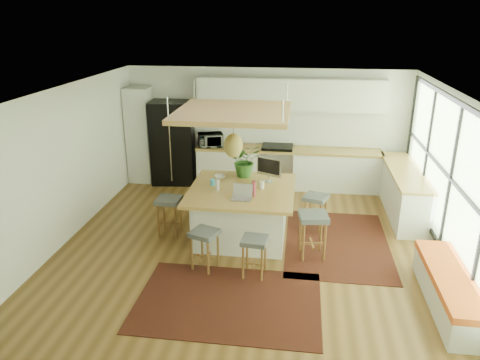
# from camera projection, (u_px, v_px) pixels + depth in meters

# --- Properties ---
(floor) EXTENTS (7.00, 7.00, 0.00)m
(floor) POSITION_uv_depth(u_px,v_px,m) (248.00, 250.00, 7.91)
(floor) COLOR brown
(floor) RESTS_ON ground
(ceiling) EXTENTS (7.00, 7.00, 0.00)m
(ceiling) POSITION_uv_depth(u_px,v_px,m) (249.00, 93.00, 6.98)
(ceiling) COLOR white
(ceiling) RESTS_ON ground
(wall_back) EXTENTS (6.50, 0.00, 6.50)m
(wall_back) POSITION_uv_depth(u_px,v_px,m) (266.00, 127.00, 10.70)
(wall_back) COLOR white
(wall_back) RESTS_ON ground
(wall_front) EXTENTS (6.50, 0.00, 6.50)m
(wall_front) POSITION_uv_depth(u_px,v_px,m) (202.00, 304.00, 4.19)
(wall_front) COLOR white
(wall_front) RESTS_ON ground
(wall_left) EXTENTS (0.00, 7.00, 7.00)m
(wall_left) POSITION_uv_depth(u_px,v_px,m) (60.00, 168.00, 7.86)
(wall_left) COLOR white
(wall_left) RESTS_ON ground
(wall_right) EXTENTS (0.00, 7.00, 7.00)m
(wall_right) POSITION_uv_depth(u_px,v_px,m) (458.00, 186.00, 7.03)
(wall_right) COLOR white
(wall_right) RESTS_ON ground
(window_wall) EXTENTS (0.10, 6.20, 2.60)m
(window_wall) POSITION_uv_depth(u_px,v_px,m) (456.00, 183.00, 7.01)
(window_wall) COLOR black
(window_wall) RESTS_ON wall_right
(pantry) EXTENTS (0.55, 0.60, 2.25)m
(pantry) POSITION_uv_depth(u_px,v_px,m) (141.00, 135.00, 10.85)
(pantry) COLOR silver
(pantry) RESTS_ON floor
(back_counter_base) EXTENTS (4.20, 0.60, 0.88)m
(back_counter_base) POSITION_uv_depth(u_px,v_px,m) (288.00, 169.00, 10.64)
(back_counter_base) COLOR silver
(back_counter_base) RESTS_ON floor
(back_counter_top) EXTENTS (4.24, 0.64, 0.05)m
(back_counter_top) POSITION_uv_depth(u_px,v_px,m) (288.00, 150.00, 10.48)
(back_counter_top) COLOR #A27C39
(back_counter_top) RESTS_ON back_counter_base
(backsplash) EXTENTS (4.20, 0.02, 0.80)m
(backsplash) POSITION_uv_depth(u_px,v_px,m) (289.00, 128.00, 10.61)
(backsplash) COLOR white
(backsplash) RESTS_ON wall_back
(upper_cabinets) EXTENTS (4.20, 0.34, 0.70)m
(upper_cabinets) POSITION_uv_depth(u_px,v_px,m) (290.00, 94.00, 10.18)
(upper_cabinets) COLOR silver
(upper_cabinets) RESTS_ON wall_back
(range) EXTENTS (0.76, 0.62, 1.00)m
(range) POSITION_uv_depth(u_px,v_px,m) (277.00, 166.00, 10.65)
(range) COLOR #A5A5AA
(range) RESTS_ON floor
(right_counter_base) EXTENTS (0.60, 2.50, 0.88)m
(right_counter_base) POSITION_uv_depth(u_px,v_px,m) (403.00, 193.00, 9.24)
(right_counter_base) COLOR silver
(right_counter_base) RESTS_ON floor
(right_counter_top) EXTENTS (0.64, 2.54, 0.05)m
(right_counter_top) POSITION_uv_depth(u_px,v_px,m) (406.00, 171.00, 9.08)
(right_counter_top) COLOR #A27C39
(right_counter_top) RESTS_ON right_counter_base
(window_bench) EXTENTS (0.52, 2.00, 0.50)m
(window_bench) POSITION_uv_depth(u_px,v_px,m) (448.00, 290.00, 6.33)
(window_bench) COLOR silver
(window_bench) RESTS_ON floor
(ceiling_panel) EXTENTS (1.86, 1.86, 0.80)m
(ceiling_panel) POSITION_uv_depth(u_px,v_px,m) (233.00, 128.00, 7.61)
(ceiling_panel) COLOR #A27C39
(ceiling_panel) RESTS_ON ceiling
(rug_near) EXTENTS (2.60, 1.80, 0.01)m
(rug_near) POSITION_uv_depth(u_px,v_px,m) (228.00, 301.00, 6.50)
(rug_near) COLOR black
(rug_near) RESTS_ON floor
(rug_right) EXTENTS (1.80, 2.60, 0.01)m
(rug_right) POSITION_uv_depth(u_px,v_px,m) (337.00, 243.00, 8.14)
(rug_right) COLOR black
(rug_right) RESTS_ON floor
(fridge) EXTENTS (1.05, 0.86, 1.96)m
(fridge) POSITION_uv_depth(u_px,v_px,m) (173.00, 145.00, 10.82)
(fridge) COLOR black
(fridge) RESTS_ON floor
(island) EXTENTS (1.85, 1.85, 0.93)m
(island) POSITION_uv_depth(u_px,v_px,m) (242.00, 213.00, 8.26)
(island) COLOR #A27C39
(island) RESTS_ON floor
(stool_near_left) EXTENTS (0.50, 0.50, 0.66)m
(stool_near_left) POSITION_uv_depth(u_px,v_px,m) (205.00, 249.00, 7.23)
(stool_near_left) COLOR #414548
(stool_near_left) RESTS_ON floor
(stool_near_right) EXTENTS (0.42, 0.42, 0.64)m
(stool_near_right) POSITION_uv_depth(u_px,v_px,m) (254.00, 255.00, 7.03)
(stool_near_right) COLOR #414548
(stool_near_right) RESTS_ON floor
(stool_right_front) EXTENTS (0.52, 0.52, 0.77)m
(stool_right_front) POSITION_uv_depth(u_px,v_px,m) (312.00, 237.00, 7.60)
(stool_right_front) COLOR #414548
(stool_right_front) RESTS_ON floor
(stool_right_back) EXTENTS (0.52, 0.52, 0.68)m
(stool_right_back) POSITION_uv_depth(u_px,v_px,m) (315.00, 212.00, 8.56)
(stool_right_back) COLOR #414548
(stool_right_back) RESTS_ON floor
(stool_left_side) EXTENTS (0.44, 0.44, 0.72)m
(stool_left_side) POSITION_uv_depth(u_px,v_px,m) (170.00, 216.00, 8.37)
(stool_left_side) COLOR #414548
(stool_left_side) RESTS_ON floor
(laptop) EXTENTS (0.35, 0.37, 0.25)m
(laptop) POSITION_uv_depth(u_px,v_px,m) (241.00, 193.00, 7.59)
(laptop) COLOR #A5A5AA
(laptop) RESTS_ON island
(monitor) EXTENTS (0.53, 0.37, 0.46)m
(monitor) POSITION_uv_depth(u_px,v_px,m) (269.00, 168.00, 8.34)
(monitor) COLOR #A5A5AA
(monitor) RESTS_ON island
(microwave) EXTENTS (0.63, 0.47, 0.38)m
(microwave) POSITION_uv_depth(u_px,v_px,m) (211.00, 139.00, 10.60)
(microwave) COLOR #A5A5AA
(microwave) RESTS_ON back_counter_top
(island_plant) EXTENTS (0.79, 0.81, 0.49)m
(island_plant) POSITION_uv_depth(u_px,v_px,m) (245.00, 164.00, 8.64)
(island_plant) COLOR #1E4C19
(island_plant) RESTS_ON island
(island_bowl) EXTENTS (0.26, 0.26, 0.05)m
(island_bowl) POSITION_uv_depth(u_px,v_px,m) (220.00, 177.00, 8.61)
(island_bowl) COLOR silver
(island_bowl) RESTS_ON island
(island_bottle_0) EXTENTS (0.07, 0.07, 0.19)m
(island_bottle_0) POSITION_uv_depth(u_px,v_px,m) (212.00, 180.00, 8.23)
(island_bottle_0) COLOR #369ED8
(island_bottle_0) RESTS_ON island
(island_bottle_1) EXTENTS (0.07, 0.07, 0.19)m
(island_bottle_1) POSITION_uv_depth(u_px,v_px,m) (218.00, 186.00, 7.97)
(island_bottle_1) COLOR silver
(island_bottle_1) RESTS_ON island
(island_bottle_2) EXTENTS (0.07, 0.07, 0.19)m
(island_bottle_2) POSITION_uv_depth(u_px,v_px,m) (254.00, 190.00, 7.75)
(island_bottle_2) COLOR #993342
(island_bottle_2) RESTS_ON island
(island_bottle_3) EXTENTS (0.07, 0.07, 0.19)m
(island_bottle_3) POSITION_uv_depth(u_px,v_px,m) (262.00, 184.00, 8.06)
(island_bottle_3) COLOR silver
(island_bottle_3) RESTS_ON island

